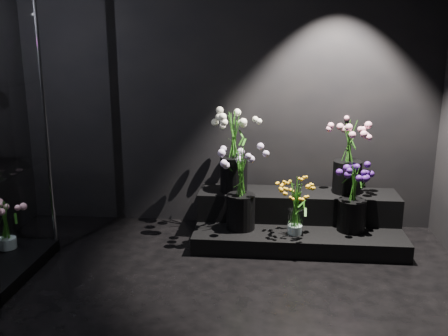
# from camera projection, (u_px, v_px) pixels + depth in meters

# --- Properties ---
(floor) EXTENTS (4.00, 4.00, 0.00)m
(floor) POSITION_uv_depth(u_px,v_px,m) (197.00, 332.00, 3.16)
(floor) COLOR black
(floor) RESTS_ON ground
(wall_back) EXTENTS (4.00, 0.00, 4.00)m
(wall_back) POSITION_uv_depth(u_px,v_px,m) (226.00, 82.00, 4.73)
(wall_back) COLOR black
(wall_back) RESTS_ON floor
(wall_front) EXTENTS (4.00, 0.00, 4.00)m
(wall_front) POSITION_uv_depth(u_px,v_px,m) (20.00, 270.00, 0.88)
(wall_front) COLOR black
(wall_front) RESTS_ON floor
(display_riser) EXTENTS (1.85, 0.82, 0.41)m
(display_riser) POSITION_uv_depth(u_px,v_px,m) (297.00, 220.00, 4.62)
(display_riser) COLOR black
(display_riser) RESTS_ON floor
(bouquet_orange_bells) EXTENTS (0.36, 0.36, 0.50)m
(bouquet_orange_bells) POSITION_uv_depth(u_px,v_px,m) (296.00, 206.00, 4.27)
(bouquet_orange_bells) COLOR white
(bouquet_orange_bells) RESTS_ON display_riser
(bouquet_lilac) EXTENTS (0.44, 0.44, 0.73)m
(bouquet_lilac) POSITION_uv_depth(u_px,v_px,m) (241.00, 183.00, 4.36)
(bouquet_lilac) COLOR black
(bouquet_lilac) RESTS_ON display_riser
(bouquet_purple) EXTENTS (0.36, 0.36, 0.60)m
(bouquet_purple) POSITION_uv_depth(u_px,v_px,m) (353.00, 194.00, 4.34)
(bouquet_purple) COLOR black
(bouquet_purple) RESTS_ON display_riser
(bouquet_cream_roses) EXTENTS (0.46, 0.46, 0.75)m
(bouquet_cream_roses) POSITION_uv_depth(u_px,v_px,m) (234.00, 147.00, 4.59)
(bouquet_cream_roses) COLOR black
(bouquet_cream_roses) RESTS_ON display_riser
(bouquet_pink_roses) EXTENTS (0.42, 0.42, 0.68)m
(bouquet_pink_roses) POSITION_uv_depth(u_px,v_px,m) (348.00, 153.00, 4.56)
(bouquet_pink_roses) COLOR black
(bouquet_pink_roses) RESTS_ON display_riser
(bouquet_case_base_pink) EXTENTS (0.38, 0.38, 0.44)m
(bouquet_case_base_pink) POSITION_uv_depth(u_px,v_px,m) (5.00, 222.00, 4.12)
(bouquet_case_base_pink) COLOR white
(bouquet_case_base_pink) RESTS_ON display_case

